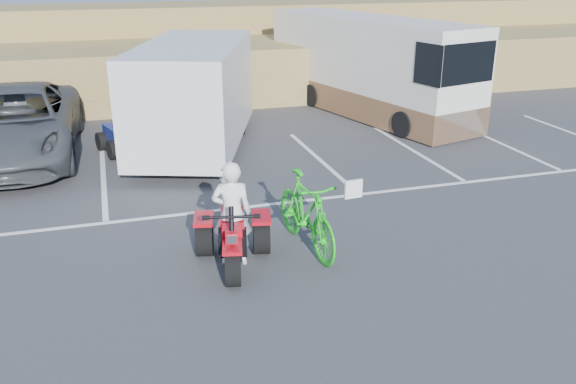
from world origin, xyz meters
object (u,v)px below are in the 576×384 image
object	(u,v)px
cargo_trailer	(194,93)
red_trike_atv	(234,267)
green_dirt_bike	(306,213)
quad_atv_blue	(124,152)
quad_atv_green	(159,158)
rider	(232,214)
grey_pickup	(15,124)
rv_motorhome	(368,73)

from	to	relation	value
cargo_trailer	red_trike_atv	bearing A→B (deg)	-74.67
red_trike_atv	green_dirt_bike	size ratio (longest dim) A/B	0.77
quad_atv_blue	quad_atv_green	xyz separation A→B (m)	(0.86, -0.86, 0.00)
quad_atv_green	rider	bearing A→B (deg)	-74.39
rider	green_dirt_bike	world-z (taller)	rider
grey_pickup	quad_atv_blue	bearing A→B (deg)	-5.04
red_trike_atv	cargo_trailer	size ratio (longest dim) A/B	0.27
grey_pickup	cargo_trailer	bearing A→B (deg)	-6.10
red_trike_atv	quad_atv_blue	bearing A→B (deg)	113.46
cargo_trailer	rider	bearing A→B (deg)	-74.49
green_dirt_bike	quad_atv_green	xyz separation A→B (m)	(-2.01, 6.10, -0.69)
rv_motorhome	quad_atv_green	size ratio (longest dim) A/B	5.97
grey_pickup	quad_atv_blue	world-z (taller)	grey_pickup
rider	quad_atv_blue	bearing A→B (deg)	-66.07
green_dirt_bike	quad_atv_green	distance (m)	6.46
cargo_trailer	quad_atv_green	size ratio (longest dim) A/B	4.45
green_dirt_bike	rv_motorhome	xyz separation A→B (m)	(5.22, 9.27, 0.65)
cargo_trailer	quad_atv_blue	size ratio (longest dim) A/B	4.57
grey_pickup	cargo_trailer	distance (m)	4.64
red_trike_atv	rv_motorhome	xyz separation A→B (m)	(6.62, 9.59, 1.34)
rider	grey_pickup	xyz separation A→B (m)	(-4.13, 7.43, -0.00)
rv_motorhome	quad_atv_blue	world-z (taller)	rv_motorhome
quad_atv_blue	quad_atv_green	bearing A→B (deg)	-61.21
grey_pickup	red_trike_atv	bearing A→B (deg)	-60.16
cargo_trailer	rv_motorhome	bearing A→B (deg)	42.18
grey_pickup	cargo_trailer	size ratio (longest dim) A/B	0.99
rider	rv_motorhome	size ratio (longest dim) A/B	0.21
green_dirt_bike	quad_atv_blue	distance (m)	7.56
cargo_trailer	quad_atv_green	world-z (taller)	cargo_trailer
red_trike_atv	rv_motorhome	world-z (taller)	rv_motorhome
green_dirt_bike	grey_pickup	world-z (taller)	grey_pickup
rider	quad_atv_green	bearing A→B (deg)	-72.12
quad_atv_blue	green_dirt_bike	bearing A→B (deg)	-83.94
green_dirt_bike	red_trike_atv	bearing A→B (deg)	-173.26
rider	red_trike_atv	bearing A→B (deg)	90.00
green_dirt_bike	rv_motorhome	world-z (taller)	rv_motorhome
green_dirt_bike	grey_pickup	size ratio (longest dim) A/B	0.35
red_trike_atv	rv_motorhome	bearing A→B (deg)	67.43
red_trike_atv	rider	xyz separation A→B (m)	(0.03, 0.15, 0.91)
red_trike_atv	rider	distance (m)	0.92
cargo_trailer	quad_atv_green	xyz separation A→B (m)	(-1.07, -0.55, -1.54)
rv_motorhome	quad_atv_blue	bearing A→B (deg)	-179.09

